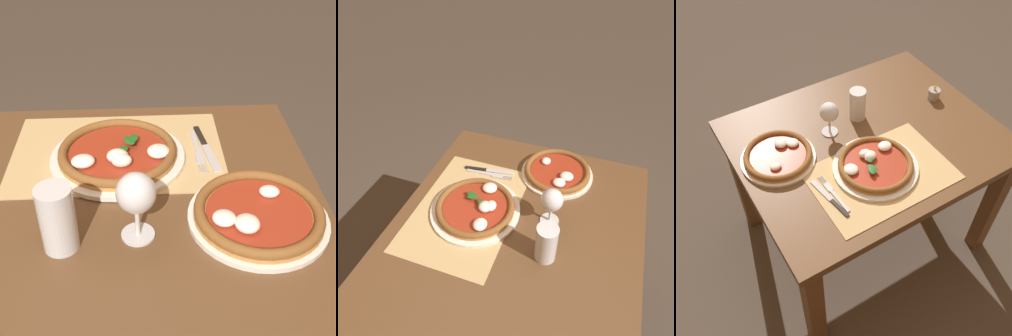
% 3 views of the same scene
% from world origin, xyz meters
% --- Properties ---
extents(ground_plane, '(24.00, 24.00, 0.00)m').
position_xyz_m(ground_plane, '(0.00, 0.00, 0.00)').
color(ground_plane, '#473D33').
extents(dining_table, '(1.10, 0.89, 0.74)m').
position_xyz_m(dining_table, '(0.00, 0.00, 0.62)').
color(dining_table, brown).
rests_on(dining_table, ground).
extents(paper_placemat, '(0.55, 0.37, 0.00)m').
position_xyz_m(paper_placemat, '(-0.07, -0.21, 0.74)').
color(paper_placemat, tan).
rests_on(paper_placemat, dining_table).
extents(pizza_near, '(0.34, 0.34, 0.05)m').
position_xyz_m(pizza_near, '(-0.07, -0.17, 0.76)').
color(pizza_near, silver).
rests_on(pizza_near, paper_placemat).
extents(pizza_far, '(0.30, 0.30, 0.05)m').
position_xyz_m(pizza_far, '(-0.38, 0.08, 0.76)').
color(pizza_far, silver).
rests_on(pizza_far, dining_table).
extents(wine_glass, '(0.08, 0.08, 0.16)m').
position_xyz_m(wine_glass, '(-0.12, 0.11, 0.85)').
color(wine_glass, silver).
rests_on(wine_glass, dining_table).
extents(pint_glass, '(0.07, 0.07, 0.15)m').
position_xyz_m(pint_glass, '(0.03, 0.13, 0.81)').
color(pint_glass, silver).
rests_on(pint_glass, dining_table).
extents(fork, '(0.03, 0.20, 0.00)m').
position_xyz_m(fork, '(-0.28, -0.19, 0.75)').
color(fork, '#B7B7BC').
rests_on(fork, paper_placemat).
extents(knife, '(0.05, 0.22, 0.01)m').
position_xyz_m(knife, '(-0.30, -0.21, 0.75)').
color(knife, black).
rests_on(knife, paper_placemat).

